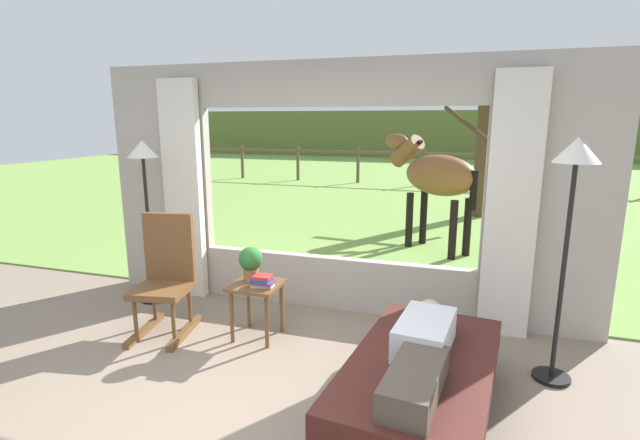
# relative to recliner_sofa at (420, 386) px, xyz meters

# --- Properties ---
(ground_plane) EXTENTS (12.00, 12.00, 0.00)m
(ground_plane) POSITION_rel_recliner_sofa_xyz_m (-1.09, -0.62, -0.22)
(ground_plane) COLOR gray
(back_wall_with_window) EXTENTS (5.20, 0.12, 2.55)m
(back_wall_with_window) POSITION_rel_recliner_sofa_xyz_m (-1.09, 1.64, 1.03)
(back_wall_with_window) COLOR #ADA599
(back_wall_with_window) RESTS_ON ground_plane
(curtain_panel_left) EXTENTS (0.44, 0.10, 2.40)m
(curtain_panel_left) POSITION_rel_recliner_sofa_xyz_m (-2.78, 1.50, 0.98)
(curtain_panel_left) COLOR silver
(curtain_panel_left) RESTS_ON ground_plane
(curtain_panel_right) EXTENTS (0.44, 0.10, 2.40)m
(curtain_panel_right) POSITION_rel_recliner_sofa_xyz_m (0.60, 1.50, 0.98)
(curtain_panel_right) COLOR silver
(curtain_panel_right) RESTS_ON ground_plane
(outdoor_pasture_lawn) EXTENTS (36.00, 21.68, 0.02)m
(outdoor_pasture_lawn) POSITION_rel_recliner_sofa_xyz_m (-1.09, 12.54, -0.21)
(outdoor_pasture_lawn) COLOR #759E47
(outdoor_pasture_lawn) RESTS_ON ground_plane
(distant_hill_ridge) EXTENTS (36.00, 2.00, 2.40)m
(distant_hill_ridge) POSITION_rel_recliner_sofa_xyz_m (-1.09, 22.38, 0.98)
(distant_hill_ridge) COLOR #5E6C34
(distant_hill_ridge) RESTS_ON ground_plane
(recliner_sofa) EXTENTS (1.08, 1.79, 0.42)m
(recliner_sofa) POSITION_rel_recliner_sofa_xyz_m (0.00, 0.00, 0.00)
(recliner_sofa) COLOR black
(recliner_sofa) RESTS_ON ground_plane
(reclining_person) EXTENTS (0.40, 1.44, 0.22)m
(reclining_person) POSITION_rel_recliner_sofa_xyz_m (-0.00, -0.05, 0.30)
(reclining_person) COLOR silver
(reclining_person) RESTS_ON recliner_sofa
(rocking_chair) EXTENTS (0.57, 0.75, 1.12)m
(rocking_chair) POSITION_rel_recliner_sofa_xyz_m (-2.43, 0.62, 0.33)
(rocking_chair) COLOR brown
(rocking_chair) RESTS_ON ground_plane
(side_table) EXTENTS (0.44, 0.44, 0.52)m
(side_table) POSITION_rel_recliner_sofa_xyz_m (-1.55, 0.74, 0.21)
(side_table) COLOR brown
(side_table) RESTS_ON ground_plane
(potted_plant) EXTENTS (0.22, 0.22, 0.32)m
(potted_plant) POSITION_rel_recliner_sofa_xyz_m (-1.63, 0.80, 0.48)
(potted_plant) COLOR #9E6042
(potted_plant) RESTS_ON side_table
(book_stack) EXTENTS (0.21, 0.15, 0.11)m
(book_stack) POSITION_rel_recliner_sofa_xyz_m (-1.47, 0.68, 0.35)
(book_stack) COLOR beige
(book_stack) RESTS_ON side_table
(floor_lamp_left) EXTENTS (0.32, 0.32, 1.77)m
(floor_lamp_left) POSITION_rel_recliner_sofa_xyz_m (-3.05, 1.21, 1.21)
(floor_lamp_left) COLOR black
(floor_lamp_left) RESTS_ON ground_plane
(floor_lamp_right) EXTENTS (0.32, 0.32, 1.86)m
(floor_lamp_right) POSITION_rel_recliner_sofa_xyz_m (0.93, 0.78, 1.28)
(floor_lamp_right) COLOR black
(floor_lamp_right) RESTS_ON ground_plane
(horse) EXTENTS (1.65, 1.37, 1.73)m
(horse) POSITION_rel_recliner_sofa_xyz_m (-0.25, 4.20, 0.94)
(horse) COLOR brown
(horse) RESTS_ON outdoor_pasture_lawn
(pasture_tree) EXTENTS (1.65, 1.03, 3.06)m
(pasture_tree) POSITION_rel_recliner_sofa_xyz_m (0.47, 7.05, 1.27)
(pasture_tree) COLOR #4C3823
(pasture_tree) RESTS_ON outdoor_pasture_lawn
(pasture_fence_line) EXTENTS (16.10, 0.10, 1.10)m
(pasture_fence_line) POSITION_rel_recliner_sofa_xyz_m (-1.09, 11.34, 0.53)
(pasture_fence_line) COLOR brown
(pasture_fence_line) RESTS_ON outdoor_pasture_lawn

